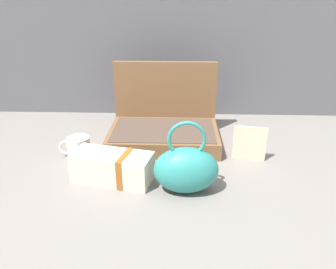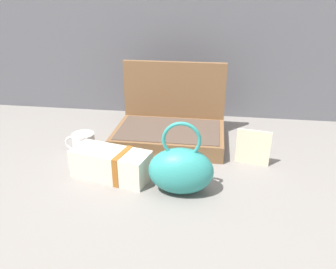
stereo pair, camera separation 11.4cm
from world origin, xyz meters
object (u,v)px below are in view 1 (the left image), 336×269
Objects in this scene: open_suitcase at (164,125)px; cream_toiletry_bag at (113,167)px; coffee_mug at (78,148)px; info_card_left at (249,143)px; teal_pouch_handbag at (186,169)px.

cream_toiletry_bag is at bearing -114.98° from open_suitcase.
info_card_left is at bearing 0.80° from coffee_mug.
open_suitcase is 0.37m from cream_toiletry_bag.
coffee_mug is at bearing -151.08° from open_suitcase.
open_suitcase is at bearing 102.55° from teal_pouch_handbag.
open_suitcase reaches higher than info_card_left.
cream_toiletry_bag is 0.23m from coffee_mug.
cream_toiletry_bag is (-0.15, -0.33, -0.02)m from open_suitcase.
open_suitcase reaches higher than teal_pouch_handbag.
open_suitcase reaches higher than coffee_mug.
info_card_left reaches higher than coffee_mug.
teal_pouch_handbag is at bearing -77.45° from open_suitcase.
open_suitcase is at bearing 28.92° from coffee_mug.
info_card_left reaches higher than cream_toiletry_bag.
cream_toiletry_bag is 0.51m from info_card_left.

